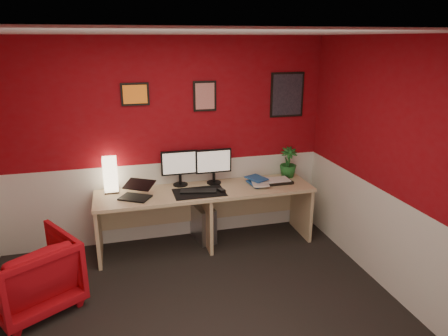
# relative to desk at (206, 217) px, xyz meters

# --- Properties ---
(ground) EXTENTS (4.00, 3.50, 0.01)m
(ground) POSITION_rel_desk_xyz_m (-0.43, -1.41, -0.36)
(ground) COLOR black
(ground) RESTS_ON ground
(ceiling) EXTENTS (4.00, 3.50, 0.01)m
(ceiling) POSITION_rel_desk_xyz_m (-0.43, -1.41, 2.13)
(ceiling) COLOR white
(ceiling) RESTS_ON ground
(wall_back) EXTENTS (4.00, 0.01, 2.50)m
(wall_back) POSITION_rel_desk_xyz_m (-0.43, 0.34, 0.89)
(wall_back) COLOR maroon
(wall_back) RESTS_ON ground
(wall_right) EXTENTS (0.01, 3.50, 2.50)m
(wall_right) POSITION_rel_desk_xyz_m (1.57, -1.41, 0.89)
(wall_right) COLOR maroon
(wall_right) RESTS_ON ground
(wainscot_back) EXTENTS (4.00, 0.01, 1.00)m
(wainscot_back) POSITION_rel_desk_xyz_m (-0.43, 0.34, 0.14)
(wainscot_back) COLOR silver
(wainscot_back) RESTS_ON ground
(wainscot_right) EXTENTS (0.01, 3.50, 1.00)m
(wainscot_right) POSITION_rel_desk_xyz_m (1.57, -1.41, 0.14)
(wainscot_right) COLOR silver
(wainscot_right) RESTS_ON ground
(desk) EXTENTS (2.60, 0.65, 0.73)m
(desk) POSITION_rel_desk_xyz_m (0.00, 0.00, 0.00)
(desk) COLOR tan
(desk) RESTS_ON ground
(shoji_lamp) EXTENTS (0.16, 0.16, 0.40)m
(shoji_lamp) POSITION_rel_desk_xyz_m (-1.09, 0.22, 0.56)
(shoji_lamp) COLOR #FFE5B2
(shoji_lamp) RESTS_ON desk
(laptop) EXTENTS (0.40, 0.37, 0.22)m
(laptop) POSITION_rel_desk_xyz_m (-0.83, -0.07, 0.47)
(laptop) COLOR black
(laptop) RESTS_ON desk
(monitor_left) EXTENTS (0.45, 0.06, 0.58)m
(monitor_left) POSITION_rel_desk_xyz_m (-0.27, 0.23, 0.66)
(monitor_left) COLOR black
(monitor_left) RESTS_ON desk
(monitor_right) EXTENTS (0.45, 0.06, 0.58)m
(monitor_right) POSITION_rel_desk_xyz_m (0.15, 0.20, 0.66)
(monitor_right) COLOR black
(monitor_right) RESTS_ON desk
(desk_mat) EXTENTS (0.60, 0.38, 0.01)m
(desk_mat) POSITION_rel_desk_xyz_m (-0.10, -0.08, 0.37)
(desk_mat) COLOR black
(desk_mat) RESTS_ON desk
(keyboard) EXTENTS (0.44, 0.22, 0.02)m
(keyboard) POSITION_rel_desk_xyz_m (-0.10, -0.06, 0.38)
(keyboard) COLOR black
(keyboard) RESTS_ON desk_mat
(mouse) EXTENTS (0.08, 0.11, 0.03)m
(mouse) POSITION_rel_desk_xyz_m (0.16, -0.12, 0.39)
(mouse) COLOR black
(mouse) RESTS_ON desk_mat
(book_bottom) EXTENTS (0.23, 0.30, 0.03)m
(book_bottom) POSITION_rel_desk_xyz_m (0.56, 0.00, 0.38)
(book_bottom) COLOR #22559D
(book_bottom) RESTS_ON desk
(book_middle) EXTENTS (0.25, 0.30, 0.02)m
(book_middle) POSITION_rel_desk_xyz_m (0.57, -0.03, 0.40)
(book_middle) COLOR silver
(book_middle) RESTS_ON book_bottom
(book_top) EXTENTS (0.27, 0.31, 0.02)m
(book_top) POSITION_rel_desk_xyz_m (0.57, 0.02, 0.43)
(book_top) COLOR #22559D
(book_top) RESTS_ON book_middle
(zen_tray) EXTENTS (0.35, 0.26, 0.03)m
(zen_tray) POSITION_rel_desk_xyz_m (0.92, 0.02, 0.38)
(zen_tray) COLOR black
(zen_tray) RESTS_ON desk
(potted_plant) EXTENTS (0.24, 0.24, 0.39)m
(potted_plant) POSITION_rel_desk_xyz_m (1.14, 0.20, 0.56)
(potted_plant) COLOR #19591E
(potted_plant) RESTS_ON desk
(pc_tower) EXTENTS (0.28, 0.48, 0.45)m
(pc_tower) POSITION_rel_desk_xyz_m (-0.01, 0.16, -0.14)
(pc_tower) COLOR #99999E
(pc_tower) RESTS_ON ground
(armchair) EXTENTS (1.04, 1.05, 0.70)m
(armchair) POSITION_rel_desk_xyz_m (-1.86, -0.78, -0.01)
(armchair) COLOR #A70A12
(armchair) RESTS_ON ground
(art_left) EXTENTS (0.32, 0.02, 0.26)m
(art_left) POSITION_rel_desk_xyz_m (-0.74, 0.33, 1.49)
(art_left) COLOR orange
(art_left) RESTS_ON wall_back
(art_center) EXTENTS (0.28, 0.02, 0.36)m
(art_center) POSITION_rel_desk_xyz_m (0.08, 0.33, 1.44)
(art_center) COLOR red
(art_center) RESTS_ON wall_back
(art_right) EXTENTS (0.44, 0.02, 0.56)m
(art_right) POSITION_rel_desk_xyz_m (1.14, 0.33, 1.42)
(art_right) COLOR black
(art_right) RESTS_ON wall_back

